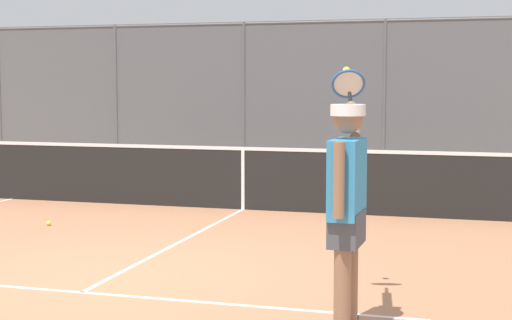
{
  "coord_description": "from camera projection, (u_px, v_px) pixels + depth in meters",
  "views": [
    {
      "loc": [
        -3.55,
        7.15,
        1.93
      ],
      "look_at": [
        -1.02,
        -1.61,
        1.05
      ],
      "focal_mm": 56.18,
      "sensor_mm": 36.0,
      "label": 1
    }
  ],
  "objects": [
    {
      "name": "ground_plane",
      "position": [
        114.0,
        276.0,
        8.01
      ],
      "size": [
        60.0,
        60.0,
        0.0
      ],
      "primitive_type": "plane",
      "color": "#B27551"
    },
    {
      "name": "court_line_markings",
      "position": [
        64.0,
        301.0,
        7.08
      ],
      "size": [
        8.14,
        9.27,
        0.01
      ],
      "color": "white",
      "rests_on": "ground"
    },
    {
      "name": "fence_backdrop",
      "position": [
        318.0,
        106.0,
        17.5
      ],
      "size": [
        18.14,
        1.37,
        3.24
      ],
      "color": "#565B60",
      "rests_on": "ground"
    },
    {
      "name": "tennis_net",
      "position": [
        243.0,
        177.0,
        12.2
      ],
      "size": [
        10.46,
        0.09,
        1.07
      ],
      "color": "#2D2D2D",
      "rests_on": "ground"
    },
    {
      "name": "tennis_player",
      "position": [
        347.0,
        199.0,
        6.05
      ],
      "size": [
        0.45,
        1.46,
        2.07
      ],
      "rotation": [
        0.0,
        0.0,
        -1.6
      ],
      "color": "navy",
      "rests_on": "ground"
    },
    {
      "name": "tennis_ball_near_baseline",
      "position": [
        49.0,
        223.0,
        10.85
      ],
      "size": [
        0.07,
        0.07,
        0.07
      ],
      "primitive_type": "sphere",
      "color": "#D6E042",
      "rests_on": "ground"
    }
  ]
}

